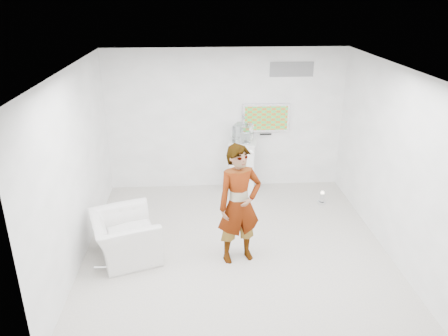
{
  "coord_description": "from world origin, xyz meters",
  "views": [
    {
      "loc": [
        -0.59,
        -6.4,
        4.05
      ],
      "look_at": [
        -0.15,
        0.6,
        1.18
      ],
      "focal_mm": 35.0,
      "sensor_mm": 36.0,
      "label": 1
    }
  ],
  "objects_px": {
    "tv": "(266,118)",
    "floor_uplight": "(322,198)",
    "pedestal": "(242,167)",
    "armchair": "(125,236)",
    "person": "(239,205)"
  },
  "relations": [
    {
      "from": "person",
      "to": "armchair",
      "type": "xyz_separation_m",
      "value": [
        -1.83,
        0.17,
        -0.61
      ]
    },
    {
      "from": "armchair",
      "to": "pedestal",
      "type": "distance_m",
      "value": 3.18
    },
    {
      "from": "tv",
      "to": "person",
      "type": "relative_size",
      "value": 0.51
    },
    {
      "from": "tv",
      "to": "pedestal",
      "type": "bearing_deg",
      "value": -147.78
    },
    {
      "from": "tv",
      "to": "floor_uplight",
      "type": "height_order",
      "value": "tv"
    },
    {
      "from": "person",
      "to": "floor_uplight",
      "type": "xyz_separation_m",
      "value": [
        1.88,
        1.83,
        -0.84
      ]
    },
    {
      "from": "person",
      "to": "floor_uplight",
      "type": "relative_size",
      "value": 7.31
    },
    {
      "from": "person",
      "to": "pedestal",
      "type": "distance_m",
      "value": 2.56
    },
    {
      "from": "person",
      "to": "pedestal",
      "type": "xyz_separation_m",
      "value": [
        0.31,
        2.51,
        -0.4
      ]
    },
    {
      "from": "tv",
      "to": "pedestal",
      "type": "height_order",
      "value": "tv"
    },
    {
      "from": "armchair",
      "to": "pedestal",
      "type": "relative_size",
      "value": 0.97
    },
    {
      "from": "pedestal",
      "to": "floor_uplight",
      "type": "relative_size",
      "value": 4.33
    },
    {
      "from": "tv",
      "to": "pedestal",
      "type": "xyz_separation_m",
      "value": [
        -0.52,
        -0.33,
        -0.97
      ]
    },
    {
      "from": "person",
      "to": "pedestal",
      "type": "height_order",
      "value": "person"
    },
    {
      "from": "pedestal",
      "to": "floor_uplight",
      "type": "bearing_deg",
      "value": -23.59
    }
  ]
}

